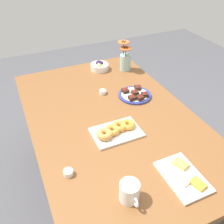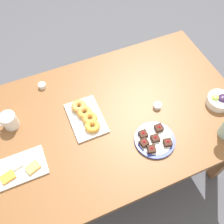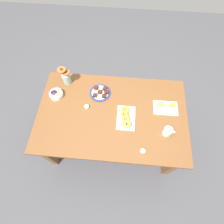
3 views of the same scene
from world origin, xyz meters
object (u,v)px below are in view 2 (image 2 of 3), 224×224
at_px(cheese_platter, 21,168).
at_px(jam_cup_honey, 42,85).
at_px(croissant_platter, 86,116).
at_px(coffee_mug, 9,121).
at_px(jam_cup_berry, 157,106).
at_px(dining_table, 112,123).
at_px(grape_bowl, 219,100).
at_px(dessert_plate, 154,140).

relative_size(cheese_platter, jam_cup_honey, 5.42).
xyz_separation_m(croissant_platter, jam_cup_honey, (0.18, -0.34, -0.01)).
xyz_separation_m(coffee_mug, jam_cup_berry, (-0.84, 0.22, -0.03)).
bearing_deg(coffee_mug, cheese_platter, 89.04).
distance_m(croissant_platter, jam_cup_berry, 0.44).
relative_size(dining_table, grape_bowl, 10.78).
height_order(grape_bowl, cheese_platter, grape_bowl).
relative_size(coffee_mug, dessert_plate, 0.54).
bearing_deg(croissant_platter, dessert_plate, 136.34).
distance_m(coffee_mug, dessert_plate, 0.83).
xyz_separation_m(dining_table, cheese_platter, (0.57, 0.12, 0.10)).
bearing_deg(coffee_mug, jam_cup_honey, -138.78).
height_order(dining_table, jam_cup_honey, jam_cup_honey).
distance_m(dining_table, grape_bowl, 0.67).
height_order(coffee_mug, jam_cup_berry, coffee_mug).
relative_size(coffee_mug, jam_cup_honey, 2.59).
distance_m(grape_bowl, jam_cup_berry, 0.38).
distance_m(coffee_mug, grape_bowl, 1.25).
distance_m(coffee_mug, croissant_platter, 0.44).
distance_m(coffee_mug, jam_cup_berry, 0.87).
bearing_deg(croissant_platter, coffee_mug, -17.01).
relative_size(croissant_platter, jam_cup_berry, 5.83).
relative_size(dining_table, croissant_platter, 5.71).
xyz_separation_m(dining_table, jam_cup_honey, (0.33, -0.38, 0.10)).
xyz_separation_m(coffee_mug, jam_cup_honey, (-0.24, -0.21, -0.03)).
bearing_deg(croissant_platter, jam_cup_berry, 167.52).
bearing_deg(jam_cup_honey, dessert_plate, 127.76).
distance_m(dining_table, croissant_platter, 0.19).
relative_size(dining_table, jam_cup_honey, 33.33).
xyz_separation_m(dining_table, croissant_platter, (0.15, -0.04, 0.11)).
bearing_deg(dining_table, grape_bowl, 164.95).
relative_size(dining_table, cheese_platter, 6.15).
xyz_separation_m(coffee_mug, dessert_plate, (-0.72, 0.42, -0.04)).
bearing_deg(grape_bowl, jam_cup_berry, -18.40).
bearing_deg(dining_table, croissant_platter, -16.03).
bearing_deg(dessert_plate, dining_table, -57.91).
bearing_deg(jam_cup_berry, dessert_plate, 57.53).
height_order(coffee_mug, jam_cup_honey, coffee_mug).
relative_size(cheese_platter, dessert_plate, 1.13).
bearing_deg(grape_bowl, croissant_platter, -15.23).
distance_m(cheese_platter, dessert_plate, 0.74).
bearing_deg(grape_bowl, dessert_plate, 8.72).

